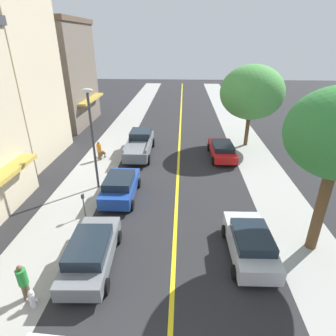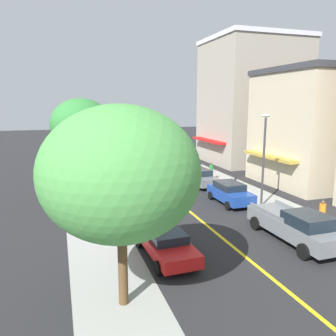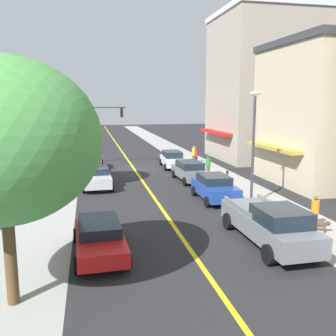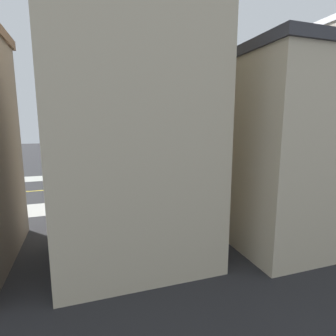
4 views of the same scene
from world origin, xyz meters
name	(u,v)px [view 2 (image 2 of 4)]	position (x,y,z in m)	size (l,w,h in m)	color
ground_plane	(144,175)	(0.00, 0.00, 0.00)	(140.00, 140.00, 0.00)	#262628
sidewalk_left	(202,171)	(-6.60, 0.00, 0.00)	(3.45, 126.00, 0.01)	#9E9E99
sidewalk_right	(81,179)	(6.60, 0.00, 0.00)	(3.45, 126.00, 0.01)	#9E9E99
road_centerline_stripe	(144,175)	(0.00, 0.00, 0.00)	(0.20, 126.00, 0.00)	yellow
brick_apartment_block	(251,101)	(-14.98, -3.91, 7.72)	(11.86, 10.44, 15.42)	#A39989
corner_shop_building	(324,127)	(-14.98, 8.75, 5.30)	(11.68, 9.47, 10.58)	beige
street_tree_left_near	(120,174)	(6.44, 22.66, 5.01)	(5.70, 5.70, 7.44)	brown
street_tree_right_corner	(81,125)	(6.78, 8.00, 5.86)	(4.53, 4.53, 7.84)	brown
fire_hydrant	(206,175)	(-5.34, 3.93, 0.40)	(0.44, 0.24, 0.81)	silver
parking_meter	(235,183)	(-5.30, 9.97, 0.95)	(0.12, 0.18, 1.46)	#4C4C51
traffic_light_mast	(101,135)	(4.14, -1.96, 4.14)	(5.50, 0.32, 6.19)	#474C47
street_lamp	(264,150)	(-5.52, 13.50, 4.14)	(0.70, 0.36, 6.73)	#38383D
red_sedan_right_curb	(166,242)	(3.72, 19.32, 0.73)	(2.22, 4.84, 1.35)	red
blue_sedan_left_curb	(230,193)	(-3.64, 12.18, 0.83)	(2.13, 4.31, 1.58)	#1E429E
white_sedan_left_curb	(177,165)	(-3.69, -0.16, 0.80)	(2.22, 4.67, 1.55)	silver
silver_sedan_right_curb	(124,185)	(3.54, 7.14, 0.80)	(2.15, 4.31, 1.50)	#B7BABF
maroon_sedan_right_curb	(108,169)	(3.75, -0.69, 0.74)	(2.02, 4.54, 1.40)	maroon
grey_sedan_left_curb	(199,177)	(-3.69, 6.16, 0.80)	(2.27, 4.76, 1.53)	slate
grey_pickup_truck	(295,226)	(-3.50, 19.81, 0.94)	(2.31, 6.15, 1.87)	slate
pedestrian_red_shirt	(196,161)	(-6.18, -0.75, 1.00)	(0.32, 0.32, 1.86)	black
pedestrian_green_shirt	(211,171)	(-5.77, 4.28, 0.89)	(0.38, 0.38, 1.70)	brown
pedestrian_yellow_shirt	(192,160)	(-6.39, -2.39, 0.90)	(0.38, 0.38, 1.71)	brown
pedestrian_orange_shirt	(322,213)	(-6.72, 18.23, 0.84)	(0.38, 0.38, 1.61)	brown
small_dog	(329,223)	(-6.64, 18.90, 0.40)	(0.73, 0.67, 0.60)	#4C3828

